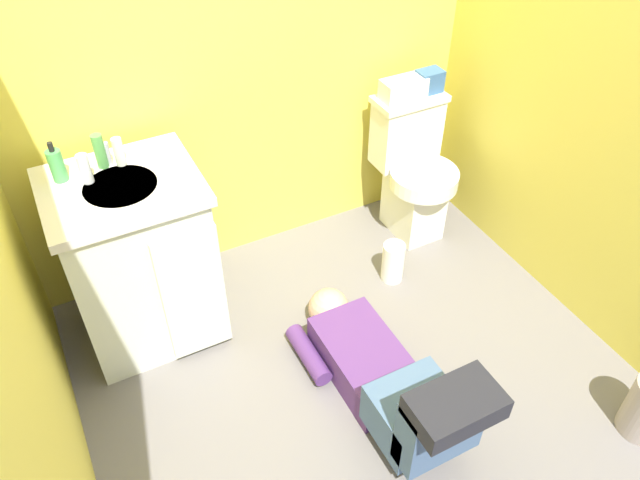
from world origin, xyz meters
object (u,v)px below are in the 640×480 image
Objects in this scene: toiletry_bag at (429,81)px; bottle_white at (119,152)px; soap_dispenser at (57,165)px; person_plumber at (388,380)px; paper_towel_roll at (393,262)px; toilet at (413,170)px; faucet at (107,154)px; tissue_box at (403,89)px; vanity_cabinet at (140,260)px; bottle_green at (100,151)px; bottle_clear at (85,169)px.

bottle_white is (-1.51, -0.05, 0.07)m from toiletry_bag.
toiletry_bag is at bearing 1.71° from soap_dispenser.
person_plumber reaches higher than paper_towel_roll.
toilet is 7.50× the size of faucet.
faucet is at bearing 154.77° from bottle_white.
tissue_box is 1.89× the size of bottle_white.
tissue_box is at bearing 180.00° from toiletry_bag.
vanity_cabinet is 1.61m from toiletry_bag.
bottle_white is at bearing 0.12° from soap_dispenser.
faucet is 0.86× the size of bottle_white.
bottle_green is at bearing 101.26° from vanity_cabinet.
toilet is 6.05× the size of toiletry_bag.
tissue_box is 1.33× the size of soap_dispenser.
toiletry_bag is 1.66m from bottle_clear.
toilet is 1.45m from vanity_cabinet.
toilet is at bearing -1.59° from bottle_white.
toilet is 1.72m from soap_dispenser.
bottle_green is 1.46m from paper_towel_roll.
soap_dispenser is 0.77× the size of paper_towel_roll.
paper_towel_roll is at bearing -11.44° from vanity_cabinet.
bottle_green is (0.08, 0.08, 0.01)m from bottle_clear.
faucet is at bearing -178.69° from tissue_box.
bottle_clear is 1.50m from paper_towel_roll.
toiletry_bag is (1.55, 0.18, 0.39)m from vanity_cabinet.
tissue_box is (1.40, 0.03, -0.07)m from faucet.
bottle_clear is (-0.82, 0.93, 0.70)m from person_plumber.
person_plumber is at bearing -123.34° from tissue_box.
toilet is 0.44m from tissue_box.
soap_dispenser is at bearing -178.29° from toiletry_bag.
paper_towel_roll is (1.34, -0.36, -0.78)m from soap_dispenser.
toilet is 1.50m from bottle_white.
tissue_box is at bearing 1.40° from bottle_green.
toilet is 4.52× the size of soap_dispenser.
tissue_box is 1.01× the size of paper_towel_roll.
faucet is at bearing 161.79° from paper_towel_roll.
toiletry_bag reaches higher than toilet.
soap_dispenser reaches higher than toilet.
toiletry_bag reaches higher than person_plumber.
vanity_cabinet is 0.48m from bottle_white.
bottle_clear is (-0.10, 0.07, 0.46)m from vanity_cabinet.
bottle_white reaches higher than tissue_box.
toiletry_bag is 1.75m from soap_dispenser.
vanity_cabinet is 0.47m from faucet.
vanity_cabinet is 1.46m from tissue_box.
paper_towel_roll is (1.17, -0.38, -0.78)m from bottle_green.
toiletry_bag is at bearing 40.77° from toilet.
bottle_green is at bearing 162.28° from paper_towel_roll.
faucet reaches higher than tissue_box.
faucet is 0.13m from bottle_clear.
vanity_cabinet is at bearing -106.74° from bottle_white.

